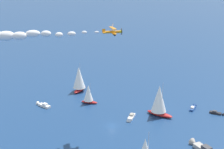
{
  "coord_description": "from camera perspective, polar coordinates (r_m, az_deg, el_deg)",
  "views": [
    {
      "loc": [
        78.66,
        -76.89,
        55.6
      ],
      "look_at": [
        0.0,
        0.0,
        20.15
      ],
      "focal_mm": 52.38,
      "sensor_mm": 36.0,
      "label": 1
    }
  ],
  "objects": [
    {
      "name": "motorboat_far_stbd",
      "position": [
        142.79,
        -11.99,
        -5.22
      ],
      "size": [
        7.51,
        2.93,
        2.12
      ],
      "color": "white",
      "rests_on": "ground_plane"
    },
    {
      "name": "wingwalker_lead",
      "position": [
        111.59,
        0.14,
        8.6
      ],
      "size": [
        1.31,
        0.88,
        1.53
      ],
      "color": "white"
    },
    {
      "name": "sailboat_mid_cluster",
      "position": [
        130.23,
        8.23,
        -4.5
      ],
      "size": [
        11.36,
        7.1,
        14.16
      ],
      "color": "#B21E1E",
      "rests_on": "ground_plane"
    },
    {
      "name": "motorboat_trailing",
      "position": [
        139.02,
        17.93,
        -6.43
      ],
      "size": [
        5.91,
        3.06,
        1.66
      ],
      "color": "black",
      "rests_on": "ground_plane"
    },
    {
      "name": "sailboat_near_centre",
      "position": [
        155.31,
        -5.77,
        -0.76
      ],
      "size": [
        7.73,
        10.87,
        13.67
      ],
      "color": "#B21E1E",
      "rests_on": "ground_plane"
    },
    {
      "name": "motorboat_ahead",
      "position": [
        111.69,
        15.39,
        -12.22
      ],
      "size": [
        10.77,
        5.5,
        3.03
      ],
      "color": "#9E9993",
      "rests_on": "ground_plane"
    },
    {
      "name": "biplane_lead",
      "position": [
        111.89,
        0.14,
        7.51
      ],
      "size": [
        6.81,
        6.91,
        3.58
      ],
      "color": "orange"
    },
    {
      "name": "motorboat_outer_ring_b",
      "position": [
        141.47,
        13.97,
        -5.63
      ],
      "size": [
        3.43,
        6.3,
        1.78
      ],
      "color": "#23478C",
      "rests_on": "ground_plane"
    },
    {
      "name": "motorboat_outer_ring_c",
      "position": [
        128.66,
        3.31,
        -7.5
      ],
      "size": [
        4.68,
        6.98,
        2.01
      ],
      "color": "white",
      "rests_on": "ground_plane"
    },
    {
      "name": "smoke_trail_lead",
      "position": [
        110.02,
        -18.23,
        6.39
      ],
      "size": [
        24.52,
        37.05,
        4.4
      ],
      "color": "silver"
    },
    {
      "name": "ground_plane",
      "position": [
        123.25,
        0.0,
        -8.95
      ],
      "size": [
        2000.0,
        2000.0,
        0.0
      ],
      "primitive_type": "plane",
      "color": "navy"
    },
    {
      "name": "sailboat_far_port",
      "position": [
        141.79,
        -4.13,
        -3.39
      ],
      "size": [
        7.33,
        5.68,
        9.43
      ],
      "color": "#B21E1E",
      "rests_on": "ground_plane"
    }
  ]
}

